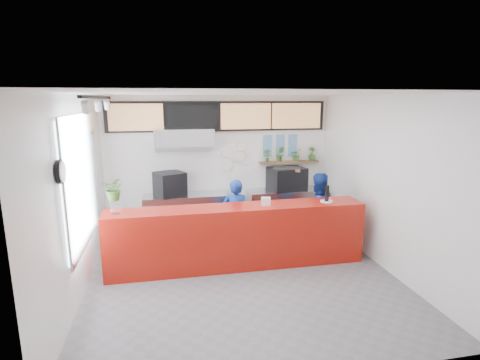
# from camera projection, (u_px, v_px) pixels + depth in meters

# --- Properties ---
(floor) EXTENTS (5.00, 5.00, 0.00)m
(floor) POSITION_uv_depth(u_px,v_px,m) (242.00, 276.00, 6.31)
(floor) COLOR slate
(floor) RESTS_ON ground
(ceiling) EXTENTS (5.00, 5.00, 0.00)m
(ceiling) POSITION_uv_depth(u_px,v_px,m) (243.00, 93.00, 5.68)
(ceiling) COLOR silver
(wall_back) EXTENTS (5.00, 0.00, 5.00)m
(wall_back) POSITION_uv_depth(u_px,v_px,m) (220.00, 164.00, 8.39)
(wall_back) COLOR white
(wall_back) RESTS_ON ground
(wall_left) EXTENTS (0.00, 5.00, 5.00)m
(wall_left) POSITION_uv_depth(u_px,v_px,m) (77.00, 197.00, 5.51)
(wall_left) COLOR white
(wall_left) RESTS_ON ground
(wall_right) EXTENTS (0.00, 5.00, 5.00)m
(wall_right) POSITION_uv_depth(u_px,v_px,m) (384.00, 183.00, 6.48)
(wall_right) COLOR white
(wall_right) RESTS_ON ground
(service_counter) EXTENTS (4.50, 0.60, 1.10)m
(service_counter) POSITION_uv_depth(u_px,v_px,m) (238.00, 236.00, 6.58)
(service_counter) COLOR #A4150B
(service_counter) RESTS_ON ground
(cream_band) EXTENTS (5.00, 0.02, 0.80)m
(cream_band) POSITION_uv_depth(u_px,v_px,m) (219.00, 114.00, 8.15)
(cream_band) COLOR beige
(cream_band) RESTS_ON wall_back
(prep_bench) EXTENTS (1.80, 0.60, 0.90)m
(prep_bench) POSITION_uv_depth(u_px,v_px,m) (186.00, 214.00, 8.17)
(prep_bench) COLOR #B2B5BA
(prep_bench) RESTS_ON ground
(panini_oven) EXTENTS (0.73, 0.73, 0.50)m
(panini_oven) POSITION_uv_depth(u_px,v_px,m) (170.00, 184.00, 7.96)
(panini_oven) COLOR black
(panini_oven) RESTS_ON prep_bench
(extraction_hood) EXTENTS (1.20, 0.70, 0.35)m
(extraction_hood) POSITION_uv_depth(u_px,v_px,m) (184.00, 137.00, 7.76)
(extraction_hood) COLOR #B2B5BA
(extraction_hood) RESTS_ON ceiling
(hood_lip) EXTENTS (1.20, 0.69, 0.31)m
(hood_lip) POSITION_uv_depth(u_px,v_px,m) (184.00, 146.00, 7.80)
(hood_lip) COLOR #B2B5BA
(hood_lip) RESTS_ON ceiling
(right_bench) EXTENTS (1.80, 0.60, 0.90)m
(right_bench) POSITION_uv_depth(u_px,v_px,m) (287.00, 208.00, 8.61)
(right_bench) COLOR #B2B5BA
(right_bench) RESTS_ON ground
(espresso_machine) EXTENTS (0.88, 0.70, 0.51)m
(espresso_machine) POSITION_uv_depth(u_px,v_px,m) (287.00, 179.00, 8.46)
(espresso_machine) COLOR black
(espresso_machine) RESTS_ON right_bench
(espresso_tray) EXTENTS (0.72, 0.62, 0.06)m
(espresso_tray) POSITION_uv_depth(u_px,v_px,m) (287.00, 169.00, 8.42)
(espresso_tray) COLOR #A6A9AD
(espresso_tray) RESTS_ON espresso_machine
(herb_shelf) EXTENTS (1.40, 0.18, 0.04)m
(herb_shelf) POSITION_uv_depth(u_px,v_px,m) (289.00, 162.00, 8.60)
(herb_shelf) COLOR brown
(herb_shelf) RESTS_ON wall_back
(menu_board_far_left) EXTENTS (1.10, 0.10, 0.55)m
(menu_board_far_left) POSITION_uv_depth(u_px,v_px,m) (136.00, 117.00, 7.71)
(menu_board_far_left) COLOR tan
(menu_board_far_left) RESTS_ON wall_back
(menu_board_mid_left) EXTENTS (1.10, 0.10, 0.55)m
(menu_board_mid_left) POSITION_uv_depth(u_px,v_px,m) (192.00, 117.00, 7.94)
(menu_board_mid_left) COLOR black
(menu_board_mid_left) RESTS_ON wall_back
(menu_board_mid_right) EXTENTS (1.10, 0.10, 0.55)m
(menu_board_mid_right) POSITION_uv_depth(u_px,v_px,m) (246.00, 116.00, 8.16)
(menu_board_mid_right) COLOR tan
(menu_board_mid_right) RESTS_ON wall_back
(menu_board_far_right) EXTENTS (1.10, 0.10, 0.55)m
(menu_board_far_right) POSITION_uv_depth(u_px,v_px,m) (296.00, 116.00, 8.39)
(menu_board_far_right) COLOR tan
(menu_board_far_right) RESTS_ON wall_back
(soffit) EXTENTS (4.80, 0.04, 0.65)m
(soffit) POSITION_uv_depth(u_px,v_px,m) (219.00, 116.00, 8.13)
(soffit) COLOR black
(soffit) RESTS_ON wall_back
(window_pane) EXTENTS (0.04, 2.20, 1.90)m
(window_pane) POSITION_uv_depth(u_px,v_px,m) (82.00, 180.00, 5.76)
(window_pane) COLOR silver
(window_pane) RESTS_ON wall_left
(window_frame) EXTENTS (0.03, 2.30, 2.00)m
(window_frame) POSITION_uv_depth(u_px,v_px,m) (83.00, 180.00, 5.76)
(window_frame) COLOR #B2B5BA
(window_frame) RESTS_ON wall_left
(wall_clock_rim) EXTENTS (0.05, 0.30, 0.30)m
(wall_clock_rim) POSITION_uv_depth(u_px,v_px,m) (60.00, 172.00, 4.54)
(wall_clock_rim) COLOR black
(wall_clock_rim) RESTS_ON wall_left
(wall_clock_face) EXTENTS (0.02, 0.26, 0.26)m
(wall_clock_face) POSITION_uv_depth(u_px,v_px,m) (62.00, 172.00, 4.54)
(wall_clock_face) COLOR white
(wall_clock_face) RESTS_ON wall_left
(track_rail) EXTENTS (0.05, 2.40, 0.04)m
(track_rail) POSITION_uv_depth(u_px,v_px,m) (97.00, 97.00, 5.28)
(track_rail) COLOR black
(track_rail) RESTS_ON ceiling
(dec_plate_a) EXTENTS (0.24, 0.03, 0.24)m
(dec_plate_a) POSITION_uv_depth(u_px,v_px,m) (226.00, 153.00, 8.34)
(dec_plate_a) COLOR silver
(dec_plate_a) RESTS_ON wall_back
(dec_plate_b) EXTENTS (0.24, 0.03, 0.24)m
(dec_plate_b) POSITION_uv_depth(u_px,v_px,m) (240.00, 157.00, 8.42)
(dec_plate_b) COLOR silver
(dec_plate_b) RESTS_ON wall_back
(dec_plate_c) EXTENTS (0.24, 0.03, 0.24)m
(dec_plate_c) POSITION_uv_depth(u_px,v_px,m) (227.00, 166.00, 8.40)
(dec_plate_c) COLOR silver
(dec_plate_c) RESTS_ON wall_back
(dec_plate_d) EXTENTS (0.24, 0.03, 0.24)m
(dec_plate_d) POSITION_uv_depth(u_px,v_px,m) (242.00, 145.00, 8.37)
(dec_plate_d) COLOR silver
(dec_plate_d) RESTS_ON wall_back
(photo_frame_a) EXTENTS (0.20, 0.02, 0.25)m
(photo_frame_a) POSITION_uv_depth(u_px,v_px,m) (268.00, 140.00, 8.48)
(photo_frame_a) COLOR #598CBF
(photo_frame_a) RESTS_ON wall_back
(photo_frame_b) EXTENTS (0.20, 0.02, 0.25)m
(photo_frame_b) POSITION_uv_depth(u_px,v_px,m) (280.00, 140.00, 8.54)
(photo_frame_b) COLOR #598CBF
(photo_frame_b) RESTS_ON wall_back
(photo_frame_c) EXTENTS (0.20, 0.02, 0.25)m
(photo_frame_c) POSITION_uv_depth(u_px,v_px,m) (293.00, 140.00, 8.59)
(photo_frame_c) COLOR #598CBF
(photo_frame_c) RESTS_ON wall_back
(photo_frame_d) EXTENTS (0.20, 0.02, 0.25)m
(photo_frame_d) POSITION_uv_depth(u_px,v_px,m) (267.00, 151.00, 8.53)
(photo_frame_d) COLOR #598CBF
(photo_frame_d) RESTS_ON wall_back
(photo_frame_e) EXTENTS (0.20, 0.02, 0.25)m
(photo_frame_e) POSITION_uv_depth(u_px,v_px,m) (280.00, 151.00, 8.59)
(photo_frame_e) COLOR #598CBF
(photo_frame_e) RESTS_ON wall_back
(photo_frame_f) EXTENTS (0.20, 0.02, 0.25)m
(photo_frame_f) POSITION_uv_depth(u_px,v_px,m) (292.00, 151.00, 8.65)
(photo_frame_f) COLOR #598CBF
(photo_frame_f) RESTS_ON wall_back
(staff_center) EXTENTS (0.62, 0.52, 1.45)m
(staff_center) POSITION_uv_depth(u_px,v_px,m) (236.00, 216.00, 7.16)
(staff_center) COLOR navy
(staff_center) RESTS_ON ground
(staff_right) EXTENTS (0.82, 0.68, 1.52)m
(staff_right) POSITION_uv_depth(u_px,v_px,m) (317.00, 211.00, 7.37)
(staff_right) COLOR navy
(staff_right) RESTS_ON ground
(herb_a) EXTENTS (0.16, 0.11, 0.30)m
(herb_a) POSITION_uv_depth(u_px,v_px,m) (267.00, 155.00, 8.47)
(herb_a) COLOR #355F21
(herb_a) RESTS_ON herb_shelf
(herb_b) EXTENTS (0.21, 0.19, 0.34)m
(herb_b) POSITION_uv_depth(u_px,v_px,m) (280.00, 154.00, 8.52)
(herb_b) COLOR #355F21
(herb_b) RESTS_ON herb_shelf
(herb_c) EXTENTS (0.32, 0.30, 0.28)m
(herb_c) POSITION_uv_depth(u_px,v_px,m) (296.00, 155.00, 8.60)
(herb_c) COLOR #355F21
(herb_c) RESTS_ON herb_shelf
(herb_d) EXTENTS (0.19, 0.17, 0.31)m
(herb_d) POSITION_uv_depth(u_px,v_px,m) (312.00, 154.00, 8.67)
(herb_d) COLOR #355F21
(herb_d) RESTS_ON herb_shelf
(glass_vase) EXTENTS (0.19, 0.19, 0.21)m
(glass_vase) POSITION_uv_depth(u_px,v_px,m) (116.00, 207.00, 6.04)
(glass_vase) COLOR silver
(glass_vase) RESTS_ON service_counter
(basil_vase) EXTENTS (0.41, 0.38, 0.38)m
(basil_vase) POSITION_uv_depth(u_px,v_px,m) (114.00, 189.00, 5.98)
(basil_vase) COLOR #355F21
(basil_vase) RESTS_ON glass_vase
(napkin_holder) EXTENTS (0.18, 0.13, 0.14)m
(napkin_holder) POSITION_uv_depth(u_px,v_px,m) (266.00, 201.00, 6.52)
(napkin_holder) COLOR silver
(napkin_holder) RESTS_ON service_counter
(white_plate) EXTENTS (0.28, 0.28, 0.02)m
(white_plate) POSITION_uv_depth(u_px,v_px,m) (327.00, 201.00, 6.75)
(white_plate) COLOR silver
(white_plate) RESTS_ON service_counter
(pepper_mill) EXTENTS (0.08, 0.08, 0.29)m
(pepper_mill) POSITION_uv_depth(u_px,v_px,m) (327.00, 193.00, 6.72)
(pepper_mill) COLOR black
(pepper_mill) RESTS_ON white_plate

